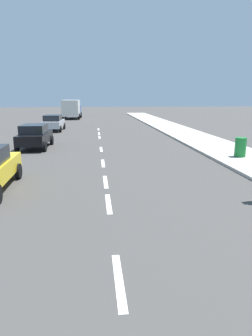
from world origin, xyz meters
The scene contains 14 objects.
ground_plane centered at (0.00, 20.00, 0.00)m, with size 160.00×160.00×0.00m, color #423F3D.
sidewalk_strip centered at (7.73, 22.00, 0.07)m, with size 3.60×80.00×0.14m, color #B2ADA3.
lane_stripe_2 centered at (0.00, 7.51, 0.00)m, with size 0.16×1.80×0.01m, color white.
lane_stripe_3 centered at (0.00, 11.60, 0.00)m, with size 0.16×1.80×0.01m, color white.
lane_stripe_4 centered at (0.00, 14.10, 0.00)m, with size 0.16×1.80×0.01m, color white.
lane_stripe_5 centered at (0.00, 17.51, 0.00)m, with size 0.16×1.80×0.01m, color white.
lane_stripe_6 centered at (0.00, 21.64, 0.00)m, with size 0.16×1.80×0.01m, color white.
lane_stripe_7 centered at (0.00, 27.49, 0.00)m, with size 0.16×1.80×0.01m, color white.
lane_stripe_8 centered at (0.00, 30.08, 0.00)m, with size 0.16×1.80×0.01m, color white.
lane_stripe_9 centered at (0.00, 33.61, 0.00)m, with size 0.16×1.80×0.01m, color white.
parked_car_black centered at (-4.31, 22.57, 0.84)m, with size 1.94×4.05×1.57m.
parked_car_silver centered at (-4.46, 32.76, 0.84)m, with size 2.02×4.18×1.57m.
delivery_truck centered at (-3.80, 48.99, 1.50)m, with size 2.81×6.30×2.80m.
trash_bin_far centered at (7.47, 17.78, 0.66)m, with size 0.60×0.60×1.04m, color #19722D.
Camera 1 is at (-0.38, 2.64, 3.35)m, focal length 31.66 mm.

